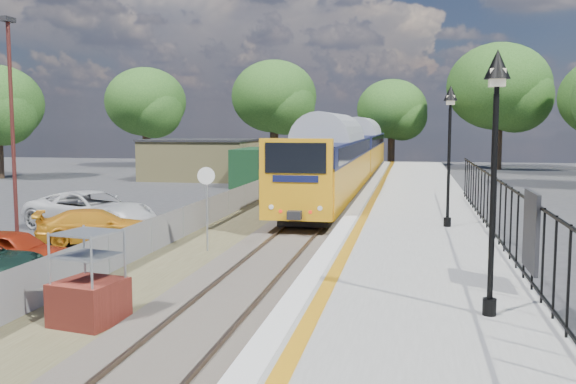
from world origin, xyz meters
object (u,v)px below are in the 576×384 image
(speed_sign, at_px, (207,194))
(carpark_lamp, at_px, (12,125))
(victorian_lamp_south, at_px, (496,121))
(brick_plinth, at_px, (89,280))
(car_yellow, at_px, (97,226))
(train, at_px, (350,153))
(car_red, at_px, (11,252))
(car_white, at_px, (91,210))
(victorian_lamp_north, at_px, (450,123))

(speed_sign, relative_size, carpark_lamp, 0.38)
(victorian_lamp_south, height_order, brick_plinth, victorian_lamp_south)
(brick_plinth, height_order, carpark_lamp, carpark_lamp)
(speed_sign, relative_size, car_yellow, 0.68)
(train, bearing_deg, car_red, -104.55)
(train, height_order, carpark_lamp, carpark_lamp)
(carpark_lamp, relative_size, car_red, 1.98)
(victorian_lamp_south, xyz_separation_m, carpark_lamp, (-13.39, 6.26, -0.08))
(car_red, relative_size, car_white, 0.67)
(carpark_lamp, bearing_deg, brick_plinth, -45.92)
(brick_plinth, bearing_deg, speed_sign, 90.00)
(victorian_lamp_north, relative_size, car_yellow, 1.09)
(victorian_lamp_north, height_order, speed_sign, victorian_lamp_north)
(speed_sign, distance_m, car_yellow, 4.73)
(brick_plinth, height_order, car_yellow, brick_plinth)
(victorian_lamp_north, distance_m, brick_plinth, 12.59)
(victorian_lamp_north, xyz_separation_m, brick_plinth, (-7.80, -9.30, -3.32))
(carpark_lamp, xyz_separation_m, car_red, (0.86, -1.58, -3.58))
(victorian_lamp_south, bearing_deg, car_white, 138.93)
(victorian_lamp_north, relative_size, carpark_lamp, 0.62)
(train, relative_size, carpark_lamp, 5.48)
(train, xyz_separation_m, carpark_lamp, (-7.89, -25.48, 1.88))
(victorian_lamp_north, height_order, brick_plinth, victorian_lamp_north)
(train, relative_size, car_red, 10.83)
(victorian_lamp_south, bearing_deg, victorian_lamp_north, 91.15)
(victorian_lamp_north, xyz_separation_m, car_white, (-13.89, 2.28, -3.52))
(car_red, bearing_deg, carpark_lamp, 28.07)
(victorian_lamp_north, height_order, carpark_lamp, carpark_lamp)
(victorian_lamp_south, distance_m, brick_plinth, 8.69)
(victorian_lamp_south, xyz_separation_m, car_yellow, (-12.44, 9.58, -3.69))
(car_yellow, height_order, car_white, car_white)
(victorian_lamp_north, height_order, car_red, victorian_lamp_north)
(victorian_lamp_south, xyz_separation_m, victorian_lamp_north, (-0.20, 10.00, 0.00))
(victorian_lamp_south, distance_m, car_red, 13.86)
(brick_plinth, bearing_deg, train, 85.40)
(brick_plinth, xyz_separation_m, car_red, (-4.53, 3.98, -0.34))
(brick_plinth, distance_m, car_red, 6.04)
(brick_plinth, xyz_separation_m, speed_sign, (0.00, 7.93, 0.97))
(brick_plinth, bearing_deg, carpark_lamp, 134.08)
(train, bearing_deg, speed_sign, -96.17)
(speed_sign, bearing_deg, brick_plinth, -107.02)
(victorian_lamp_south, bearing_deg, car_red, 159.52)
(speed_sign, height_order, car_yellow, speed_sign)
(victorian_lamp_north, bearing_deg, speed_sign, -170.02)
(carpark_lamp, height_order, car_red, carpark_lamp)
(speed_sign, height_order, car_red, speed_sign)
(speed_sign, bearing_deg, victorian_lamp_north, -7.04)
(victorian_lamp_north, distance_m, car_yellow, 12.79)
(car_red, xyz_separation_m, car_yellow, (0.09, 4.90, -0.03))
(victorian_lamp_north, bearing_deg, car_white, 170.67)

